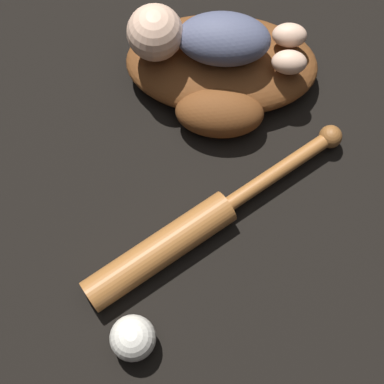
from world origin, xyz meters
name	(u,v)px	position (x,y,z in m)	size (l,w,h in m)	color
ground_plane	(218,96)	(0.00, 0.00, 0.00)	(6.00, 6.00, 0.00)	black
baseball_glove	(221,72)	(-0.01, -0.03, 0.04)	(0.42, 0.33, 0.09)	brown
baby_figure	(204,37)	(0.02, -0.05, 0.13)	(0.34, 0.18, 0.10)	#4C516B
baseball_bat	(187,232)	(0.12, 0.27, 0.03)	(0.53, 0.26, 0.06)	#9E602D
baseball	(133,338)	(0.25, 0.43, 0.04)	(0.08, 0.08, 0.08)	silver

